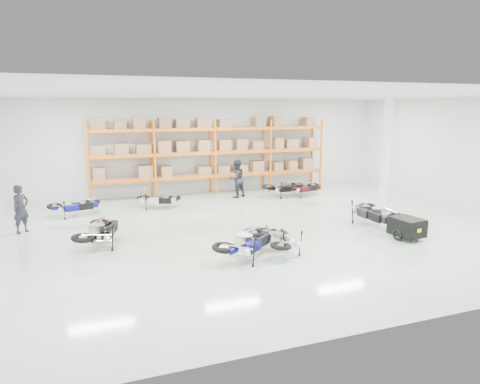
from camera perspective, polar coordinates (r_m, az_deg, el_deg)
name	(u,v)px	position (r m, az deg, el deg)	size (l,w,h in m)	color
room	(267,164)	(14.31, 3.59, 3.81)	(18.00, 18.00, 18.00)	silver
pallet_rack	(213,147)	(20.36, -3.67, 6.02)	(11.28, 0.98, 3.62)	orange
structural_column	(386,156)	(17.44, 18.85, 4.56)	(0.25, 0.25, 4.50)	white
moto_blue_centre	(247,238)	(11.78, 0.94, -6.11)	(0.84, 1.90, 1.16)	#070746
moto_silver_left	(280,235)	(12.32, 5.29, -5.70)	(0.75, 1.68, 1.03)	silver
moto_black_far_left	(100,227)	(13.49, -18.19, -4.43)	(0.85, 1.90, 1.16)	black
moto_touring_right	(375,209)	(15.62, 17.57, -2.22)	(0.88, 1.98, 1.21)	black
trailer	(407,227)	(14.47, 21.35, -4.37)	(0.86, 1.63, 0.67)	black
moto_back_a	(75,203)	(17.48, -21.15, -1.37)	(0.74, 1.67, 1.02)	navy
moto_back_b	(158,197)	(17.90, -10.85, -0.64)	(0.69, 1.56, 0.95)	silver
moto_back_c	(286,184)	(20.02, 6.11, 1.00)	(0.82, 1.85, 1.13)	black
moto_back_d	(304,185)	(20.27, 8.52, 0.91)	(0.74, 1.67, 1.02)	#420D0F
person_left	(21,209)	(15.83, -27.19, -2.02)	(0.59, 0.39, 1.61)	#22212A
person_back	(237,179)	(19.63, -0.47, 1.79)	(0.85, 0.66, 1.75)	#212129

